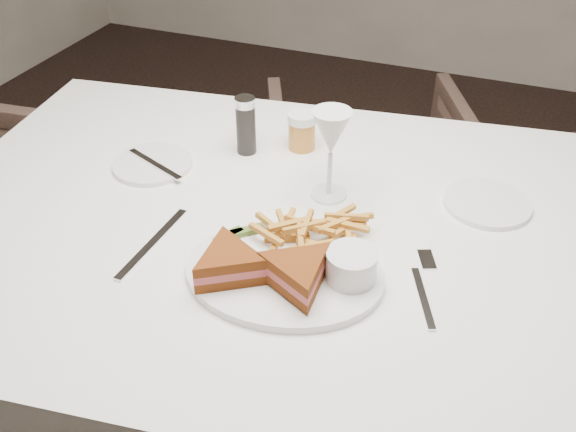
% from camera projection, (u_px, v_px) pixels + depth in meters
% --- Properties ---
extents(table, '(1.50, 1.10, 0.75)m').
position_uv_depth(table, '(296.00, 364.00, 1.36)').
color(table, white).
rests_on(table, ground).
extents(chair_far, '(0.79, 0.77, 0.63)m').
position_uv_depth(chair_far, '(368.00, 183.00, 2.04)').
color(chair_far, '#4B372E').
rests_on(chair_far, ground).
extents(table_setting, '(0.81, 0.57, 0.18)m').
position_uv_depth(table_setting, '(296.00, 223.00, 1.08)').
color(table_setting, white).
rests_on(table_setting, table).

